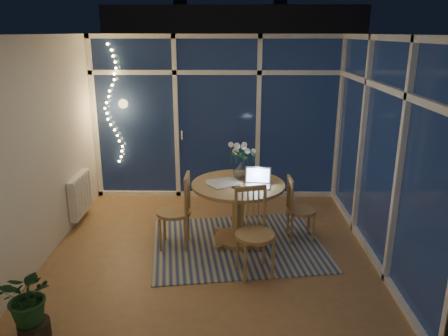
{
  "coord_description": "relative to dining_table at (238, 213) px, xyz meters",
  "views": [
    {
      "loc": [
        0.21,
        -4.91,
        2.62
      ],
      "look_at": [
        0.13,
        0.25,
        1.01
      ],
      "focal_mm": 35.0,
      "sensor_mm": 36.0,
      "label": 1
    }
  ],
  "objects": [
    {
      "name": "laptop",
      "position": [
        0.23,
        -0.11,
        0.52
      ],
      "size": [
        0.35,
        0.32,
        0.23
      ],
      "primitive_type": null,
      "rotation": [
        0.0,
        0.0,
        -0.14
      ],
      "color": "#BDBDC1",
      "rests_on": "dining_table"
    },
    {
      "name": "floor",
      "position": [
        -0.31,
        -0.27,
        -0.4
      ],
      "size": [
        4.0,
        4.0,
        0.0
      ],
      "primitive_type": "plane",
      "color": "olive",
      "rests_on": "ground"
    },
    {
      "name": "potted_plant",
      "position": [
        -1.85,
        -1.92,
        -0.02
      ],
      "size": [
        0.59,
        0.53,
        0.76
      ],
      "primitive_type": "imported",
      "rotation": [
        0.0,
        0.0,
        -0.12
      ],
      "color": "#184321",
      "rests_on": "floor"
    },
    {
      "name": "rug",
      "position": [
        0.0,
        -0.1,
        -0.39
      ],
      "size": [
        2.38,
        2.02,
        0.01
      ],
      "primitive_type": "cube",
      "rotation": [
        0.0,
        0.0,
        0.14
      ],
      "color": "#B9B496",
      "rests_on": "floor"
    },
    {
      "name": "wall_front",
      "position": [
        -0.31,
        -2.27,
        0.9
      ],
      "size": [
        4.0,
        0.04,
        2.6
      ],
      "primitive_type": "cube",
      "color": "silver",
      "rests_on": "floor"
    },
    {
      "name": "chair_right",
      "position": [
        0.82,
        0.05,
        0.04
      ],
      "size": [
        0.42,
        0.42,
        0.88
      ],
      "primitive_type": "cube",
      "rotation": [
        0.0,
        0.0,
        1.62
      ],
      "color": "#A8844B",
      "rests_on": "floor"
    },
    {
      "name": "radiator",
      "position": [
        -2.25,
        0.63,
        -0.0
      ],
      "size": [
        0.1,
        0.7,
        0.58
      ],
      "primitive_type": "cube",
      "color": "white",
      "rests_on": "wall_left"
    },
    {
      "name": "neighbour_roof",
      "position": [
        -0.01,
        8.23,
        1.8
      ],
      "size": [
        7.0,
        3.0,
        2.2
      ],
      "primitive_type": "cube",
      "color": "#30343A",
      "rests_on": "ground"
    },
    {
      "name": "fairy_lights",
      "position": [
        -1.96,
        1.61,
        1.12
      ],
      "size": [
        0.24,
        0.1,
        1.85
      ],
      "primitive_type": null,
      "color": "#FFC966",
      "rests_on": "window_wall_back"
    },
    {
      "name": "garden_fence",
      "position": [
        -0.31,
        5.23,
        0.5
      ],
      "size": [
        11.0,
        0.08,
        1.8
      ],
      "primitive_type": "cube",
      "color": "#392715",
      "rests_on": "ground"
    },
    {
      "name": "chair_left",
      "position": [
        -0.81,
        -0.15,
        0.09
      ],
      "size": [
        0.46,
        0.46,
        0.98
      ],
      "primitive_type": "cube",
      "rotation": [
        0.0,
        0.0,
        -1.59
      ],
      "color": "#A8844B",
      "rests_on": "floor"
    },
    {
      "name": "garden_patio",
      "position": [
        0.19,
        4.73,
        -0.46
      ],
      "size": [
        12.0,
        6.0,
        0.1
      ],
      "primitive_type": "cube",
      "color": "black",
      "rests_on": "ground"
    },
    {
      "name": "newspapers",
      "position": [
        -0.21,
        0.02,
        0.41
      ],
      "size": [
        0.5,
        0.46,
        0.01
      ],
      "primitive_type": "cube",
      "rotation": [
        0.0,
        0.0,
        0.54
      ],
      "color": "#B9B8B0",
      "rests_on": "dining_table"
    },
    {
      "name": "ceiling",
      "position": [
        -0.31,
        -0.27,
        2.2
      ],
      "size": [
        4.0,
        4.0,
        0.0
      ],
      "primitive_type": "plane",
      "color": "silver",
      "rests_on": "wall_back"
    },
    {
      "name": "window_wall_right",
      "position": [
        1.65,
        -0.27,
        0.9
      ],
      "size": [
        0.1,
        4.0,
        2.6
      ],
      "primitive_type": "cube",
      "color": "white",
      "rests_on": "floor"
    },
    {
      "name": "wall_left",
      "position": [
        -2.31,
        -0.27,
        0.9
      ],
      "size": [
        0.04,
        4.0,
        2.6
      ],
      "primitive_type": "cube",
      "color": "silver",
      "rests_on": "floor"
    },
    {
      "name": "bowl",
      "position": [
        0.32,
        0.15,
        0.42
      ],
      "size": [
        0.17,
        0.17,
        0.04
      ],
      "primitive_type": "imported",
      "rotation": [
        0.0,
        0.0,
        0.14
      ],
      "color": "white",
      "rests_on": "dining_table"
    },
    {
      "name": "phone",
      "position": [
        -0.02,
        -0.15,
        0.41
      ],
      "size": [
        0.12,
        0.09,
        0.01
      ],
      "primitive_type": "cube",
      "rotation": [
        0.0,
        0.0,
        0.36
      ],
      "color": "black",
      "rests_on": "dining_table"
    },
    {
      "name": "wall_back",
      "position": [
        -0.31,
        1.73,
        0.9
      ],
      "size": [
        4.0,
        0.04,
        2.6
      ],
      "primitive_type": "cube",
      "color": "silver",
      "rests_on": "floor"
    },
    {
      "name": "window_wall_back",
      "position": [
        -0.31,
        1.69,
        0.9
      ],
      "size": [
        4.0,
        0.1,
        2.6
      ],
      "primitive_type": "cube",
      "color": "white",
      "rests_on": "floor"
    },
    {
      "name": "dining_table",
      "position": [
        0.0,
        0.0,
        0.0
      ],
      "size": [
        1.33,
        1.33,
        0.8
      ],
      "primitive_type": "cylinder",
      "rotation": [
        0.0,
        0.0,
        0.14
      ],
      "color": "#A8844B",
      "rests_on": "floor"
    },
    {
      "name": "wall_right",
      "position": [
        1.69,
        -0.27,
        0.9
      ],
      "size": [
        0.04,
        4.0,
        2.6
      ],
      "primitive_type": "cube",
      "color": "silver",
      "rests_on": "floor"
    },
    {
      "name": "flower_vase",
      "position": [
        0.04,
        0.21,
        0.51
      ],
      "size": [
        0.23,
        0.23,
        0.21
      ],
      "primitive_type": "imported",
      "rotation": [
        0.0,
        0.0,
        0.14
      ],
      "color": "silver",
      "rests_on": "dining_table"
    },
    {
      "name": "garden_shrubs",
      "position": [
        -1.11,
        3.13,
        0.05
      ],
      "size": [
        0.9,
        0.9,
        0.9
      ],
      "primitive_type": "sphere",
      "color": "black",
      "rests_on": "ground"
    },
    {
      "name": "chair_front",
      "position": [
        0.18,
        -0.8,
        0.1
      ],
      "size": [
        0.57,
        0.57,
        1.01
      ],
      "primitive_type": "cube",
      "rotation": [
        0.0,
        0.0,
        0.27
      ],
      "color": "#A8844B",
      "rests_on": "floor"
    }
  ]
}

